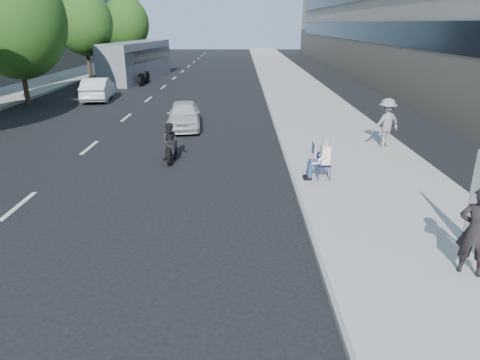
{
  "coord_description": "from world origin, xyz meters",
  "views": [
    {
      "loc": [
        -0.23,
        -9.06,
        4.83
      ],
      "look_at": [
        -0.25,
        0.77,
        1.23
      ],
      "focal_mm": 32.0,
      "sensor_mm": 36.0,
      "label": 1
    }
  ],
  "objects_px": {
    "pedestrian_woman": "(476,231)",
    "white_sedan_mid": "(98,89)",
    "seated_protester": "(321,157)",
    "bus": "(137,61)",
    "motorcycle": "(171,144)",
    "white_sedan_near": "(184,115)",
    "jogger": "(386,123)"
  },
  "relations": [
    {
      "from": "motorcycle",
      "to": "bus",
      "type": "height_order",
      "value": "bus"
    },
    {
      "from": "jogger",
      "to": "bus",
      "type": "bearing_deg",
      "value": -79.41
    },
    {
      "from": "seated_protester",
      "to": "bus",
      "type": "relative_size",
      "value": 0.11
    },
    {
      "from": "seated_protester",
      "to": "jogger",
      "type": "bearing_deg",
      "value": 49.8
    },
    {
      "from": "pedestrian_woman",
      "to": "bus",
      "type": "relative_size",
      "value": 0.15
    },
    {
      "from": "motorcycle",
      "to": "seated_protester",
      "type": "bearing_deg",
      "value": -30.53
    },
    {
      "from": "jogger",
      "to": "white_sedan_near",
      "type": "bearing_deg",
      "value": -46.41
    },
    {
      "from": "pedestrian_woman",
      "to": "motorcycle",
      "type": "relative_size",
      "value": 0.9
    },
    {
      "from": "white_sedan_near",
      "to": "motorcycle",
      "type": "xyz_separation_m",
      "value": [
        0.18,
        -5.18,
        -0.02
      ]
    },
    {
      "from": "jogger",
      "to": "white_sedan_mid",
      "type": "height_order",
      "value": "jogger"
    },
    {
      "from": "seated_protester",
      "to": "bus",
      "type": "bearing_deg",
      "value": 113.65
    },
    {
      "from": "white_sedan_near",
      "to": "pedestrian_woman",
      "type": "bearing_deg",
      "value": -66.43
    },
    {
      "from": "jogger",
      "to": "white_sedan_mid",
      "type": "xyz_separation_m",
      "value": [
        -15.3,
        12.03,
        -0.37
      ]
    },
    {
      "from": "white_sedan_near",
      "to": "white_sedan_mid",
      "type": "xyz_separation_m",
      "value": [
        -6.75,
        8.23,
        0.09
      ]
    },
    {
      "from": "seated_protester",
      "to": "motorcycle",
      "type": "bearing_deg",
      "value": 154.08
    },
    {
      "from": "jogger",
      "to": "bus",
      "type": "relative_size",
      "value": 0.16
    },
    {
      "from": "pedestrian_woman",
      "to": "white_sedan_mid",
      "type": "relative_size",
      "value": 0.41
    },
    {
      "from": "motorcycle",
      "to": "pedestrian_woman",
      "type": "bearing_deg",
      "value": -52.83
    },
    {
      "from": "pedestrian_woman",
      "to": "white_sedan_mid",
      "type": "xyz_separation_m",
      "value": [
        -14.07,
        21.39,
        -0.32
      ]
    },
    {
      "from": "seated_protester",
      "to": "pedestrian_woman",
      "type": "distance_m",
      "value": 5.86
    },
    {
      "from": "white_sedan_mid",
      "to": "pedestrian_woman",
      "type": "bearing_deg",
      "value": 115.68
    },
    {
      "from": "bus",
      "to": "white_sedan_mid",
      "type": "bearing_deg",
      "value": -83.18
    },
    {
      "from": "white_sedan_mid",
      "to": "bus",
      "type": "xyz_separation_m",
      "value": [
        0.14,
        11.3,
        0.89
      ]
    },
    {
      "from": "white_sedan_near",
      "to": "motorcycle",
      "type": "distance_m",
      "value": 5.18
    },
    {
      "from": "pedestrian_woman",
      "to": "motorcycle",
      "type": "distance_m",
      "value": 10.71
    },
    {
      "from": "motorcycle",
      "to": "white_sedan_mid",
      "type": "bearing_deg",
      "value": 112.75
    },
    {
      "from": "white_sedan_near",
      "to": "motorcycle",
      "type": "bearing_deg",
      "value": -93.49
    },
    {
      "from": "pedestrian_woman",
      "to": "white_sedan_near",
      "type": "relative_size",
      "value": 0.47
    },
    {
      "from": "seated_protester",
      "to": "pedestrian_woman",
      "type": "height_order",
      "value": "pedestrian_woman"
    },
    {
      "from": "seated_protester",
      "to": "white_sedan_mid",
      "type": "bearing_deg",
      "value": 127.16
    },
    {
      "from": "white_sedan_near",
      "to": "bus",
      "type": "distance_m",
      "value": 20.65
    },
    {
      "from": "pedestrian_woman",
      "to": "motorcycle",
      "type": "height_order",
      "value": "pedestrian_woman"
    }
  ]
}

